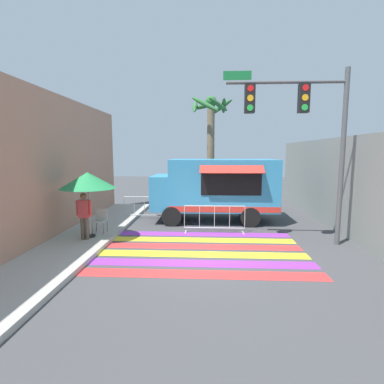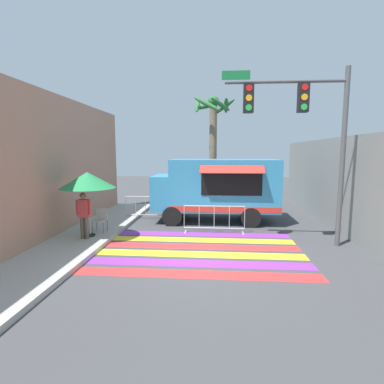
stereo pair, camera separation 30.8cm
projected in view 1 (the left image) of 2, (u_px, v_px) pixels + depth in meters
ground_plane at (202, 254)px, 9.16m from camera, size 60.00×60.00×0.00m
sidewalk_left at (32, 249)px, 9.43m from camera, size 4.40×16.00×0.15m
building_left_facade at (27, 169)px, 9.11m from camera, size 0.25×16.00×5.18m
concrete_wall_right at (340, 185)px, 11.61m from camera, size 0.20×16.00×3.68m
crosswalk_painted at (202, 250)px, 9.50m from camera, size 6.40×4.36×0.01m
food_truck at (213, 186)px, 13.45m from camera, size 5.48×2.82×2.79m
traffic_signal_pole at (304, 121)px, 9.64m from camera, size 3.98×0.29×5.75m
patio_umbrella at (88, 181)px, 10.27m from camera, size 1.91×1.91×2.27m
folding_chair at (100, 218)px, 11.08m from camera, size 0.44×0.44×0.86m
vendor_person at (84, 213)px, 10.10m from camera, size 0.53×0.21×1.60m
barricade_front at (214, 219)px, 11.53m from camera, size 2.35×0.44×1.07m
barricade_side at (144, 208)px, 13.91m from camera, size 1.91×0.44×1.07m
palm_tree at (211, 134)px, 16.25m from camera, size 2.36×2.46×6.11m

